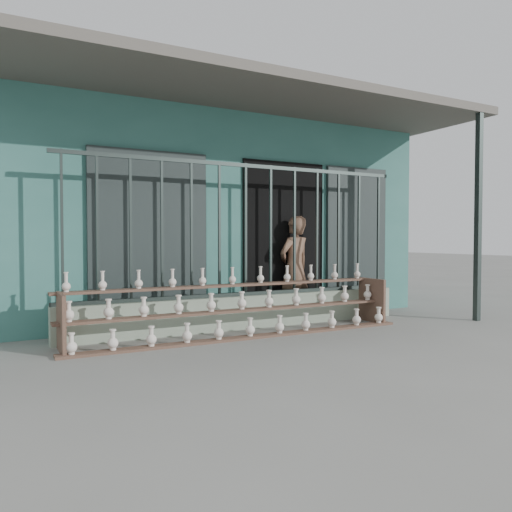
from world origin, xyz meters
name	(u,v)px	position (x,y,z in m)	size (l,w,h in m)	color
ground	(297,346)	(0.00, 0.00, 0.00)	(60.00, 60.00, 0.00)	slate
workshop_building	(176,218)	(0.00, 4.23, 1.62)	(7.40, 6.60, 3.21)	#336D64
parapet_wall	(246,312)	(0.00, 1.30, 0.23)	(5.00, 0.20, 0.45)	#92A58D
security_fence	(246,230)	(0.00, 1.30, 1.35)	(5.00, 0.04, 1.80)	#283330
shelf_rack	(242,307)	(-0.27, 0.89, 0.36)	(4.50, 0.68, 0.85)	brown
elderly_woman	(295,268)	(0.99, 1.61, 0.78)	(0.57, 0.38, 1.57)	brown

